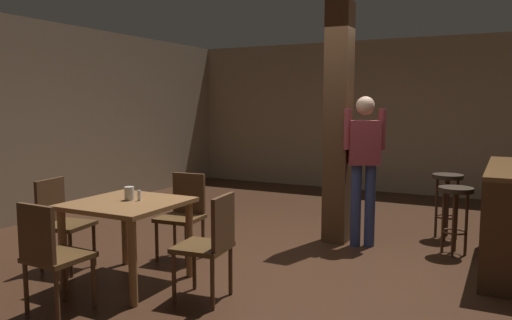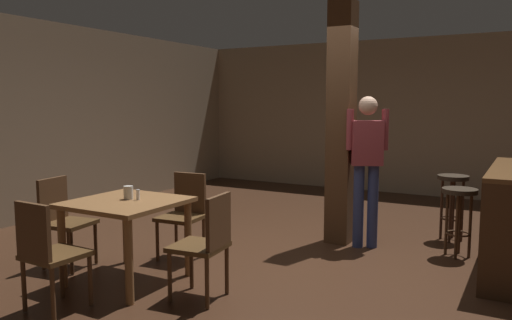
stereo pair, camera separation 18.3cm
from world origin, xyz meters
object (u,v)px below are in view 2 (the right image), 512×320
at_px(standing_person, 367,160).
at_px(bar_stool_mid, 453,192).
at_px(chair_south, 47,250).
at_px(chair_north, 184,211).
at_px(dining_table, 126,214).
at_px(bar_stool_near, 459,205).
at_px(chair_west, 63,217).
at_px(napkin_cup, 128,193).
at_px(salt_shaker, 138,195).
at_px(bar_counter, 509,218).
at_px(chair_east, 206,241).

distance_m(standing_person, bar_stool_mid, 1.21).
distance_m(chair_south, chair_north, 1.66).
height_order(dining_table, bar_stool_near, dining_table).
xyz_separation_m(chair_west, napkin_cup, (0.84, 0.05, 0.32)).
xyz_separation_m(chair_south, salt_shaker, (0.11, 0.90, 0.30)).
xyz_separation_m(dining_table, standing_person, (1.58, 2.15, 0.37)).
relative_size(chair_north, bar_stool_near, 1.20).
bearing_deg(napkin_cup, chair_north, 87.11).
bearing_deg(bar_counter, chair_west, -152.03).
bearing_deg(chair_south, chair_north, 88.12).
distance_m(dining_table, chair_west, 0.87).
bearing_deg(chair_east, bar_stool_mid, 62.91).
xyz_separation_m(chair_north, chair_east, (0.87, -0.84, 0.00)).
xyz_separation_m(chair_east, chair_west, (-1.75, 0.01, 0.00)).
bearing_deg(chair_south, bar_stool_near, 50.42).
relative_size(bar_stool_near, bar_stool_mid, 0.94).
xyz_separation_m(dining_table, chair_west, (-0.86, -0.00, -0.13)).
xyz_separation_m(chair_east, bar_stool_mid, (1.51, 2.95, 0.09)).
bearing_deg(chair_east, bar_counter, 44.02).
relative_size(chair_east, bar_stool_mid, 1.13).
relative_size(chair_west, bar_stool_near, 1.20).
distance_m(chair_east, standing_person, 2.32).
xyz_separation_m(salt_shaker, bar_stool_mid, (2.32, 2.87, -0.22)).
xyz_separation_m(chair_north, chair_west, (-0.88, -0.84, 0.00)).
height_order(chair_west, salt_shaker, chair_west).
relative_size(chair_south, bar_stool_mid, 1.13).
xyz_separation_m(bar_counter, bar_stool_mid, (-0.64, 0.87, 0.07)).
bearing_deg(chair_west, napkin_cup, 3.55).
distance_m(dining_table, bar_stool_mid, 3.80).
bearing_deg(standing_person, chair_east, -107.72).
bearing_deg(chair_north, chair_south, -91.88).
bearing_deg(dining_table, chair_south, -92.12).
bearing_deg(chair_south, dining_table, 87.88).
height_order(chair_north, napkin_cup, chair_north).
relative_size(standing_person, bar_counter, 0.93).
distance_m(chair_south, bar_counter, 4.23).
distance_m(chair_west, salt_shaker, 0.99).
distance_m(chair_east, napkin_cup, 0.97).
bearing_deg(napkin_cup, bar_stool_mid, 50.10).
xyz_separation_m(chair_east, napkin_cup, (-0.91, 0.06, 0.32)).
bearing_deg(bar_counter, bar_stool_mid, 126.47).
height_order(chair_north, bar_counter, bar_counter).
bearing_deg(chair_east, salt_shaker, 174.39).
bearing_deg(bar_stool_near, salt_shaker, -138.01).
height_order(chair_east, salt_shaker, chair_east).
relative_size(chair_west, napkin_cup, 7.18).
bearing_deg(standing_person, bar_stool_near, 8.61).
xyz_separation_m(chair_south, standing_person, (1.62, 2.99, 0.50)).
bearing_deg(bar_stool_near, napkin_cup, -138.83).
height_order(napkin_cup, bar_counter, bar_counter).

